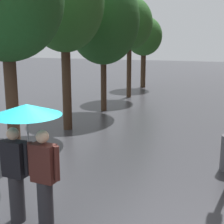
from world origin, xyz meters
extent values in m
cylinder|color=#473323|center=(-2.45, 1.88, 1.46)|extent=(0.29, 0.29, 2.92)
cylinder|color=#473323|center=(-2.79, 5.46, 1.51)|extent=(0.30, 0.30, 3.01)
ellipsoid|color=#2D6628|center=(-2.79, 5.46, 4.23)|extent=(2.58, 2.58, 3.23)
cylinder|color=#473323|center=(-2.61, 8.66, 1.21)|extent=(0.25, 0.25, 2.43)
ellipsoid|color=#235623|center=(-2.61, 8.66, 3.80)|extent=(2.97, 2.97, 3.66)
cylinder|color=#473323|center=(-2.46, 12.15, 1.39)|extent=(0.24, 0.24, 2.79)
ellipsoid|color=#2D6628|center=(-2.46, 12.15, 3.78)|extent=(2.33, 2.33, 2.65)
cylinder|color=#473323|center=(-2.56, 15.82, 1.13)|extent=(0.31, 0.31, 2.26)
ellipsoid|color=#2D6628|center=(-2.56, 15.82, 3.16)|extent=(2.23, 2.23, 2.38)
cylinder|color=#2D2D33|center=(-1.02, -0.18, 0.41)|extent=(0.26, 0.26, 0.83)
cube|color=black|center=(-1.02, -0.18, 1.14)|extent=(0.42, 0.26, 0.62)
sphere|color=beige|center=(-1.02, -0.18, 1.57)|extent=(0.21, 0.21, 0.21)
cylinder|color=black|center=(-1.27, -0.16, 1.17)|extent=(0.09, 0.09, 0.56)
cylinder|color=black|center=(-0.78, -0.21, 1.17)|extent=(0.09, 0.09, 0.56)
cylinder|color=#2D2D33|center=(-0.44, -0.24, 0.42)|extent=(0.26, 0.26, 0.84)
cube|color=#4C231E|center=(-0.44, -0.24, 1.15)|extent=(0.42, 0.26, 0.63)
sphere|color=beige|center=(-0.44, -0.24, 1.59)|extent=(0.21, 0.21, 0.21)
cylinder|color=#4C231E|center=(-0.69, -0.21, 1.18)|extent=(0.09, 0.09, 0.57)
cylinder|color=#4C231E|center=(-0.19, -0.26, 1.18)|extent=(0.09, 0.09, 0.57)
cylinder|color=#9E9EA3|center=(-0.73, -0.19, 1.36)|extent=(0.02, 0.02, 1.13)
cone|color=#1EB2C6|center=(-0.73, -0.19, 2.00)|extent=(1.12, 1.12, 0.18)
camera|label=1|loc=(2.18, -4.68, 3.13)|focal=53.78mm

